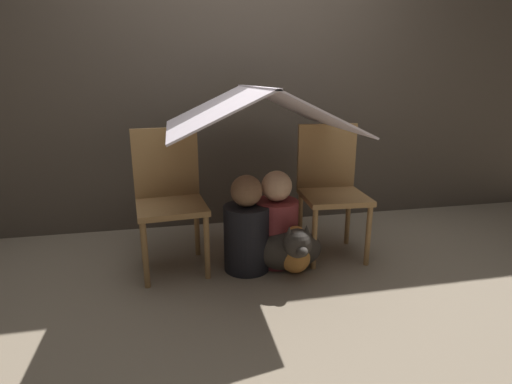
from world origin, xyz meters
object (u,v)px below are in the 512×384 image
Objects in this scene: chair_right at (331,184)px; person_front at (247,230)px; chair_left at (169,194)px; dog at (291,248)px; person_second at (276,224)px.

chair_right reaches higher than person_front.
chair_left is 1.43× the size of person_front.
person_front is at bearing -162.24° from chair_right.
person_second is at bearing 109.60° from dog.
chair_left is at bearing -176.56° from chair_right.
dog is (0.76, -0.28, -0.34)m from chair_left.
person_front is 0.22m from person_second.
person_front is 0.32m from dog.
chair_right is 0.50m from person_second.
chair_right is 1.43× the size of person_front.
chair_left reaches higher than person_front.
person_front is at bearing 157.38° from dog.
person_second is (0.70, -0.11, -0.23)m from chair_left.
chair_left is 1.42× the size of person_second.
dog is (-0.37, -0.28, -0.34)m from chair_right.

